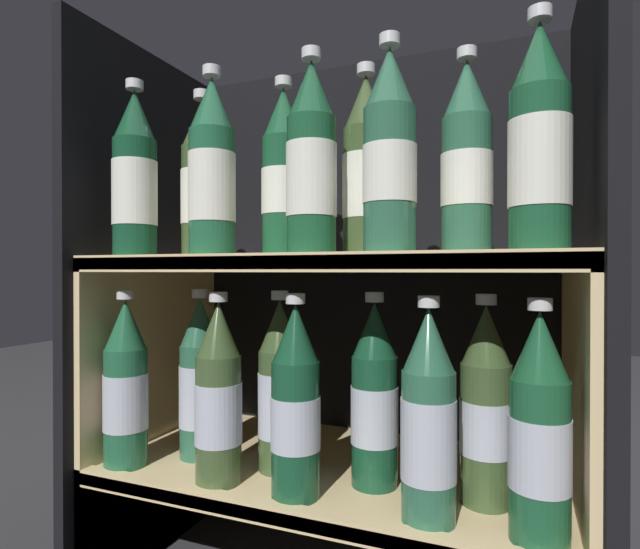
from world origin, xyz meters
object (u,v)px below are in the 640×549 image
Objects in this scene: bottle_lower_front_3 at (428,422)px; bottle_lower_back_1 at (280,391)px; bottle_lower_back_3 at (486,410)px; bottle_lower_front_2 at (295,406)px; bottle_upper_back_3 at (467,164)px; bottle_upper_front_4 at (539,146)px; bottle_upper_back_2 at (366,172)px; bottle_upper_back_0 at (202,185)px; bottle_lower_front_4 at (540,434)px; bottle_upper_front_3 at (390,157)px; bottle_upper_back_1 at (284,178)px; bottle_lower_back_0 at (200,383)px; bottle_lower_back_2 at (374,399)px; bottle_lower_front_1 at (218,398)px; bottle_upper_front_1 at (212,174)px; bottle_lower_front_0 at (126,388)px; bottle_upper_front_2 at (311,165)px; bottle_upper_front_0 at (135,180)px.

bottle_lower_front_3 and bottle_lower_back_1 have the same top height.
bottle_lower_back_3 is (0.06, 0.08, 0.00)m from bottle_lower_front_3.
bottle_lower_front_2 is at bearing -51.09° from bottle_lower_back_1.
bottle_lower_back_1 is at bearing 180.00° from bottle_upper_back_3.
bottle_upper_front_4 is 0.24m from bottle_upper_back_2.
bottle_upper_back_0 is at bearing 180.00° from bottle_upper_back_3.
bottle_lower_front_2 is at bearing -180.00° from bottle_lower_front_4.
bottle_upper_front_4 is at bearing 0.00° from bottle_lower_front_2.
bottle_upper_front_3 is 0.36m from bottle_lower_back_3.
bottle_upper_back_1 reaches higher than bottle_lower_back_0.
bottle_upper_back_1 is at bearing 180.00° from bottle_lower_back_2.
bottle_upper_front_1 is at bearing 180.00° from bottle_lower_front_1.
bottle_lower_front_3 is at bearing 0.00° from bottle_lower_front_2.
bottle_upper_front_4 is at bearing -180.00° from bottle_lower_front_4.
bottle_lower_front_4 is at bearing -19.54° from bottle_lower_back_2.
bottle_upper_back_0 is 1.00× the size of bottle_lower_front_1.
bottle_lower_front_2 is at bearing -180.00° from bottle_lower_front_3.
bottle_upper_back_0 reaches higher than bottle_lower_back_3.
bottle_lower_back_0 is at bearing 171.56° from bottle_lower_front_4.
bottle_upper_back_2 is (0.13, 0.00, -0.00)m from bottle_upper_back_1.
bottle_upper_back_2 is 0.33m from bottle_lower_back_2.
bottle_upper_front_4 and bottle_upper_back_0 have the same top height.
bottle_lower_front_0 is at bearing -168.80° from bottle_lower_back_2.
bottle_lower_front_4 is (0.00, 0.00, -0.33)m from bottle_upper_front_4.
bottle_upper_back_1 is at bearing 0.00° from bottle_upper_back_0.
bottle_lower_back_1 is (-0.19, 0.08, -0.33)m from bottle_upper_front_3.
bottle_upper_back_3 is 1.00× the size of bottle_lower_front_2.
bottle_upper_back_0 is 1.00× the size of bottle_lower_back_3.
bottle_lower_front_3 is at bearing -18.00° from bottle_upper_back_1.
bottle_upper_front_4 is at bearing 0.00° from bottle_lower_front_1.
bottle_lower_back_2 is 1.00× the size of bottle_lower_back_3.
bottle_lower_front_3 is (0.16, 0.00, -0.33)m from bottle_upper_front_2.
bottle_upper_front_0 is at bearing -167.81° from bottle_upper_back_2.
bottle_upper_back_2 is 0.14m from bottle_upper_back_3.
bottle_upper_back_2 is at bearing 180.00° from bottle_lower_back_2.
bottle_lower_front_4 is (0.28, 0.00, -0.33)m from bottle_upper_front_2.
bottle_upper_back_3 is (0.09, 0.08, 0.00)m from bottle_upper_front_3.
bottle_upper_back_1 is 1.00× the size of bottle_lower_back_3.
bottle_lower_front_2 is at bearing -0.00° from bottle_lower_front_0.
bottle_upper_front_0 is 0.62m from bottle_lower_back_3.
bottle_upper_front_3 is 0.34m from bottle_lower_back_2.
bottle_lower_back_0 is (-0.15, 0.00, -0.33)m from bottle_upper_back_1.
bottle_upper_back_2 reaches higher than bottle_lower_back_0.
bottle_lower_back_2 is (-0.13, 0.00, -0.33)m from bottle_upper_back_3.
bottle_lower_front_3 is at bearing -116.13° from bottle_upper_back_3.
bottle_upper_back_3 is 1.00× the size of bottle_lower_front_4.
bottle_lower_front_3 is at bearing -11.10° from bottle_lower_back_0.
bottle_lower_front_0 is at bearing -171.53° from bottle_upper_back_3.
bottle_upper_back_0 and bottle_upper_back_1 have the same top height.
bottle_lower_front_0 is (-0.32, 0.00, -0.33)m from bottle_upper_front_2.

